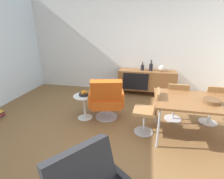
# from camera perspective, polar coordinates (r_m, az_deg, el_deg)

# --- Properties ---
(ground_plane) EXTENTS (8.32, 8.32, 0.00)m
(ground_plane) POSITION_cam_1_polar(r_m,az_deg,el_deg) (3.10, 2.75, -16.68)
(ground_plane) COLOR brown
(wall_back) EXTENTS (6.80, 0.12, 2.80)m
(wall_back) POSITION_cam_1_polar(r_m,az_deg,el_deg) (5.09, 8.03, 14.85)
(wall_back) COLOR silver
(wall_back) RESTS_ON ground_plane
(sideboard) EXTENTS (1.60, 0.45, 0.72)m
(sideboard) POSITION_cam_1_polar(r_m,az_deg,el_deg) (4.96, 11.57, 3.16)
(sideboard) COLOR brown
(sideboard) RESTS_ON ground_plane
(vase_cobalt) EXTENTS (0.10, 0.10, 0.30)m
(vase_cobalt) POSITION_cam_1_polar(r_m,az_deg,el_deg) (4.86, 13.00, 7.44)
(vase_cobalt) COLOR black
(vase_cobalt) RESTS_ON sideboard
(vase_sculptural_dark) EXTENTS (0.17, 0.17, 0.17)m
(vase_sculptural_dark) POSITION_cam_1_polar(r_m,az_deg,el_deg) (4.88, 16.47, 6.90)
(vase_sculptural_dark) COLOR beige
(vase_sculptural_dark) RESTS_ON sideboard
(vase_ceramic_small) EXTENTS (0.10, 0.10, 0.23)m
(vase_ceramic_small) POSITION_cam_1_polar(r_m,az_deg,el_deg) (4.87, 10.21, 7.35)
(vase_ceramic_small) COLOR black
(vase_ceramic_small) RESTS_ON sideboard
(dining_table) EXTENTS (1.60, 0.90, 0.74)m
(dining_table) POSITION_cam_1_polar(r_m,az_deg,el_deg) (3.17, 28.74, -3.92)
(dining_table) COLOR brown
(dining_table) RESTS_ON ground_plane
(wooden_bowl_on_table) EXTENTS (0.26, 0.26, 0.06)m
(wooden_bowl_on_table) POSITION_cam_1_polar(r_m,az_deg,el_deg) (3.09, 30.56, -3.38)
(wooden_bowl_on_table) COLOR brown
(wooden_bowl_on_table) RESTS_ON dining_table
(dining_chair_near_window) EXTENTS (0.44, 0.41, 0.86)m
(dining_chair_near_window) POSITION_cam_1_polar(r_m,az_deg,el_deg) (3.12, 12.16, -6.76)
(dining_chair_near_window) COLOR #9E7042
(dining_chair_near_window) RESTS_ON ground_plane
(dining_chair_back_left) EXTENTS (0.40, 0.43, 0.86)m
(dining_chair_back_left) POSITION_cam_1_polar(r_m,az_deg,el_deg) (3.68, 20.67, -3.37)
(dining_chair_back_left) COLOR #9E7042
(dining_chair_back_left) RESTS_ON ground_plane
(dining_chair_back_right) EXTENTS (0.42, 0.44, 0.86)m
(dining_chair_back_right) POSITION_cam_1_polar(r_m,az_deg,el_deg) (3.86, 30.96, -3.97)
(dining_chair_back_right) COLOR #9E7042
(dining_chair_back_right) RESTS_ON ground_plane
(lounge_chair_red) EXTENTS (0.82, 0.78, 0.95)m
(lounge_chair_red) POSITION_cam_1_polar(r_m,az_deg,el_deg) (3.52, -1.96, -3.08)
(lounge_chair_red) COLOR #D85919
(lounge_chair_red) RESTS_ON ground_plane
(side_table_round) EXTENTS (0.44, 0.44, 0.52)m
(side_table_round) POSITION_cam_1_polar(r_m,az_deg,el_deg) (3.67, -9.30, -4.87)
(side_table_round) COLOR white
(side_table_round) RESTS_ON ground_plane
(fruit_bowl) EXTENTS (0.20, 0.20, 0.11)m
(fruit_bowl) POSITION_cam_1_polar(r_m,az_deg,el_deg) (3.57, -9.49, -1.40)
(fruit_bowl) COLOR #262628
(fruit_bowl) RESTS_ON side_table_round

